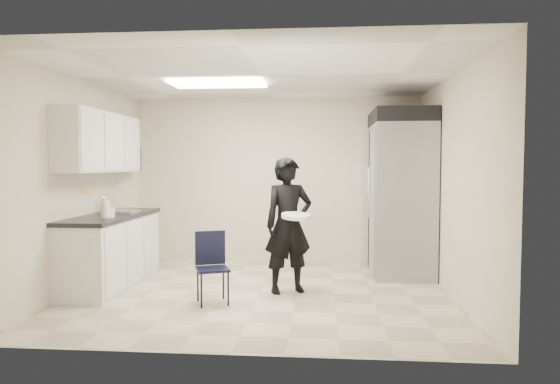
# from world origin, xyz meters

# --- Properties ---
(floor) EXTENTS (4.50, 4.50, 0.00)m
(floor) POSITION_xyz_m (0.00, 0.00, 0.00)
(floor) COLOR #C2B498
(floor) RESTS_ON ground
(ceiling) EXTENTS (4.50, 4.50, 0.00)m
(ceiling) POSITION_xyz_m (0.00, 0.00, 2.60)
(ceiling) COLOR white
(ceiling) RESTS_ON back_wall
(back_wall) EXTENTS (4.50, 0.00, 4.50)m
(back_wall) POSITION_xyz_m (0.00, 2.00, 1.30)
(back_wall) COLOR beige
(back_wall) RESTS_ON floor
(left_wall) EXTENTS (0.00, 4.00, 4.00)m
(left_wall) POSITION_xyz_m (-2.25, 0.00, 1.30)
(left_wall) COLOR beige
(left_wall) RESTS_ON floor
(right_wall) EXTENTS (0.00, 4.00, 4.00)m
(right_wall) POSITION_xyz_m (2.25, 0.00, 1.30)
(right_wall) COLOR beige
(right_wall) RESTS_ON floor
(ceiling_panel) EXTENTS (1.20, 0.60, 0.02)m
(ceiling_panel) POSITION_xyz_m (-0.60, 0.40, 2.57)
(ceiling_panel) COLOR white
(ceiling_panel) RESTS_ON ceiling
(lower_counter) EXTENTS (0.60, 1.90, 0.86)m
(lower_counter) POSITION_xyz_m (-1.95, 0.20, 0.43)
(lower_counter) COLOR silver
(lower_counter) RESTS_ON floor
(countertop) EXTENTS (0.64, 1.95, 0.05)m
(countertop) POSITION_xyz_m (-1.95, 0.20, 0.89)
(countertop) COLOR black
(countertop) RESTS_ON lower_counter
(sink) EXTENTS (0.42, 0.40, 0.14)m
(sink) POSITION_xyz_m (-1.93, 0.45, 0.87)
(sink) COLOR gray
(sink) RESTS_ON countertop
(faucet) EXTENTS (0.02, 0.02, 0.24)m
(faucet) POSITION_xyz_m (-2.13, 0.45, 1.02)
(faucet) COLOR silver
(faucet) RESTS_ON countertop
(upper_cabinets) EXTENTS (0.35, 1.80, 0.75)m
(upper_cabinets) POSITION_xyz_m (-2.08, 0.20, 1.83)
(upper_cabinets) COLOR silver
(upper_cabinets) RESTS_ON left_wall
(towel_dispenser) EXTENTS (0.22, 0.30, 0.35)m
(towel_dispenser) POSITION_xyz_m (-2.14, 1.35, 1.62)
(towel_dispenser) COLOR black
(towel_dispenser) RESTS_ON left_wall
(notice_sticker_left) EXTENTS (0.00, 0.12, 0.07)m
(notice_sticker_left) POSITION_xyz_m (-2.24, 0.10, 1.22)
(notice_sticker_left) COLOR yellow
(notice_sticker_left) RESTS_ON left_wall
(notice_sticker_right) EXTENTS (0.00, 0.12, 0.07)m
(notice_sticker_right) POSITION_xyz_m (-2.24, 0.30, 1.18)
(notice_sticker_right) COLOR yellow
(notice_sticker_right) RESTS_ON left_wall
(commercial_fridge) EXTENTS (0.80, 1.35, 2.10)m
(commercial_fridge) POSITION_xyz_m (1.83, 1.27, 1.05)
(commercial_fridge) COLOR gray
(commercial_fridge) RESTS_ON floor
(fridge_compressor) EXTENTS (0.80, 1.35, 0.20)m
(fridge_compressor) POSITION_xyz_m (1.83, 1.27, 2.20)
(fridge_compressor) COLOR black
(fridge_compressor) RESTS_ON commercial_fridge
(folding_chair) EXTENTS (0.45, 0.45, 0.77)m
(folding_chair) POSITION_xyz_m (-0.48, -0.53, 0.39)
(folding_chair) COLOR black
(folding_chair) RESTS_ON floor
(man_tuxedo) EXTENTS (0.71, 0.61, 1.63)m
(man_tuxedo) POSITION_xyz_m (0.33, 0.04, 0.82)
(man_tuxedo) COLOR black
(man_tuxedo) RESTS_ON floor
(bucket_lid) EXTENTS (0.44, 0.44, 0.04)m
(bucket_lid) POSITION_xyz_m (0.43, -0.19, 0.95)
(bucket_lid) COLOR silver
(bucket_lid) RESTS_ON man_tuxedo
(soap_bottle_a) EXTENTS (0.15, 0.15, 0.28)m
(soap_bottle_a) POSITION_xyz_m (-1.79, -0.33, 1.05)
(soap_bottle_a) COLOR white
(soap_bottle_a) RESTS_ON countertop
(soap_bottle_b) EXTENTS (0.10, 0.10, 0.19)m
(soap_bottle_b) POSITION_xyz_m (-1.78, -0.22, 1.00)
(soap_bottle_b) COLOR #ACACB8
(soap_bottle_b) RESTS_ON countertop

